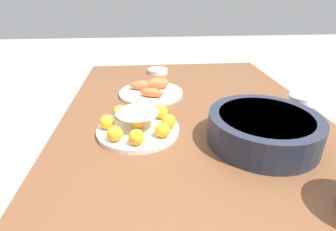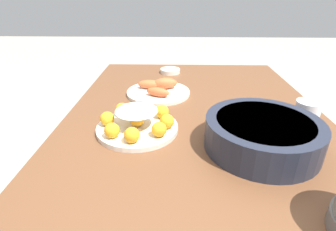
# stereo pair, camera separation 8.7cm
# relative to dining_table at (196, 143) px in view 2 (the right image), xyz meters

# --- Properties ---
(dining_table) EXTENTS (1.48, 0.95, 0.74)m
(dining_table) POSITION_rel_dining_table_xyz_m (0.00, 0.00, 0.00)
(dining_table) COLOR brown
(dining_table) RESTS_ON ground_plane
(cake_plate) EXTENTS (0.27, 0.27, 0.08)m
(cake_plate) POSITION_rel_dining_table_xyz_m (0.06, -0.20, 0.12)
(cake_plate) COLOR silver
(cake_plate) RESTS_ON dining_table
(serving_bowl) EXTENTS (0.33, 0.33, 0.09)m
(serving_bowl) POSITION_rel_dining_table_xyz_m (0.15, 0.17, 0.14)
(serving_bowl) COLOR #232838
(serving_bowl) RESTS_ON dining_table
(sauce_bowl) EXTENTS (0.11, 0.11, 0.02)m
(sauce_bowl) POSITION_rel_dining_table_xyz_m (-0.57, -0.10, 0.10)
(sauce_bowl) COLOR silver
(sauce_bowl) RESTS_ON dining_table
(seafood_platter) EXTENTS (0.27, 0.27, 0.06)m
(seafood_platter) POSITION_rel_dining_table_xyz_m (-0.26, -0.15, 0.10)
(seafood_platter) COLOR silver
(seafood_platter) RESTS_ON dining_table
(cup_far) EXTENTS (0.08, 0.08, 0.09)m
(cup_far) POSITION_rel_dining_table_xyz_m (0.02, 0.36, 0.13)
(cup_far) COLOR white
(cup_far) RESTS_ON dining_table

